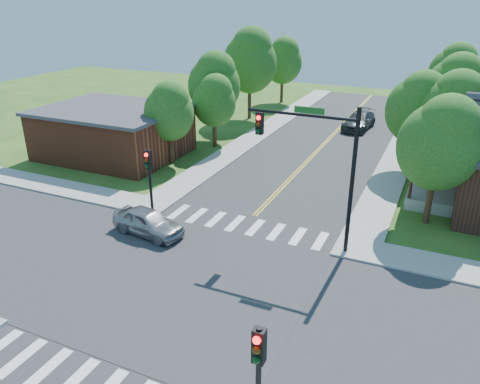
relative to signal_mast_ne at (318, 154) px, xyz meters
The scene contains 23 objects.
ground 8.37m from the signal_mast_ne, 125.00° to the right, with size 100.00×100.00×0.00m, color #29541A.
road_ns 8.36m from the signal_mast_ne, 125.00° to the right, with size 10.00×90.00×0.04m, color #2D2D30.
road_ew 8.36m from the signal_mast_ne, 125.00° to the right, with size 90.00×10.00×0.04m, color #2D2D30.
intersection_patch 8.37m from the signal_mast_ne, 125.00° to the right, with size 10.20×10.20×0.06m, color #2D2D30.
sidewalk_nw 22.73m from the signal_mast_ne, 152.60° to the left, with size 40.00×40.00×0.14m.
crosswalk_north 6.23m from the signal_mast_ne, behind, with size 8.85×2.00×0.01m.
centerline 8.34m from the signal_mast_ne, 125.00° to the right, with size 0.30×90.00×0.01m.
signal_mast_ne is the anchor object (origin of this frame).
signal_pole_se 11.55m from the signal_mast_ne, 81.44° to the right, with size 0.34×0.42×3.80m.
signal_pole_nw 9.76m from the signal_mast_ne, behind, with size 0.34×0.42×3.80m.
building_nw 19.87m from the signal_mast_ne, 157.21° to the left, with size 10.40×8.40×3.73m.
tree_e_a 7.19m from the signal_mast_ne, 44.97° to the left, with size 4.23×4.02×7.20m.
tree_e_b 13.61m from the signal_mast_ne, 66.57° to the left, with size 4.37×4.15×7.42m.
tree_e_c 20.56m from the signal_mast_ne, 75.02° to the left, with size 4.52×4.30×7.69m.
tree_e_d 29.59m from the signal_mast_ne, 80.25° to the left, with size 4.49×4.27×7.63m.
tree_w_a 15.09m from the signal_mast_ne, 149.32° to the left, with size 3.63×3.45×6.17m.
tree_w_b 19.50m from the signal_mast_ne, 131.39° to the left, with size 4.41×4.19×7.50m.
tree_w_c 26.11m from the signal_mast_ne, 120.11° to the left, with size 5.25×4.99×8.93m.
tree_w_d 33.55m from the signal_mast_ne, 112.25° to the left, with size 4.34×4.12×7.38m.
tree_house 13.72m from the signal_mast_ne, 76.23° to the left, with size 4.19×3.98×7.13m.
tree_bldg 17.41m from the signal_mast_ne, 133.23° to the left, with size 3.53×3.35×6.00m.
car_silver 9.44m from the signal_mast_ne, 164.00° to the right, with size 4.25×2.23×1.38m, color #A3A6AA.
car_dgrey 23.49m from the signal_mast_ne, 95.64° to the left, with size 2.60×5.42×1.52m, color #333739.
Camera 1 is at (9.13, -14.57, 11.69)m, focal length 35.00 mm.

